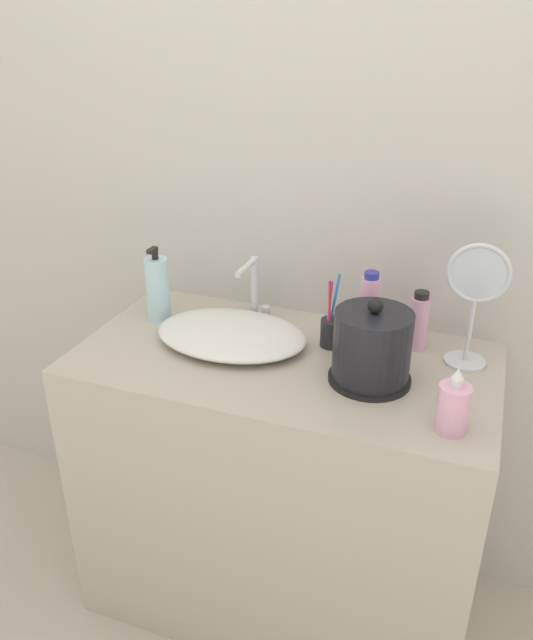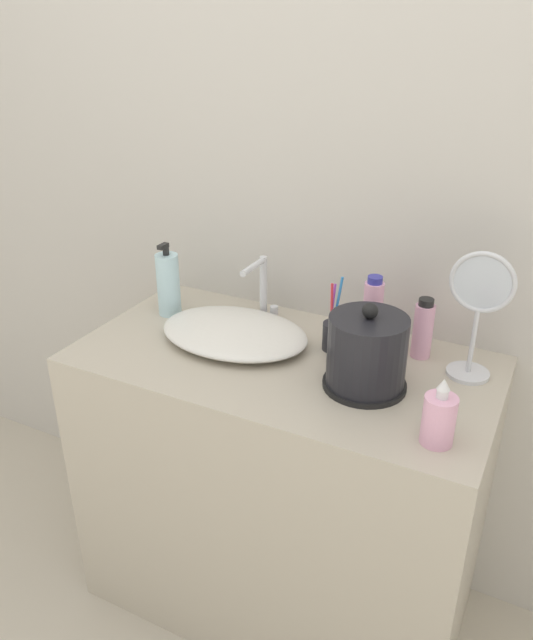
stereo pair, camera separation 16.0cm
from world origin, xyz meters
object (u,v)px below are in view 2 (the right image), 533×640
object	(u,v)px
mouthwash_bottle	(372,316)
vanity_mirror	(478,308)
faucet	(262,286)
lotion_bottle	(168,284)
shampoo_bottle	(439,418)
electric_kettle	(367,355)
toothbrush_cup	(334,334)
hand_cream_bottle	(423,329)

from	to	relation	value
mouthwash_bottle	vanity_mirror	distance (m)	0.27
faucet	lotion_bottle	size ratio (longest dim) A/B	0.85
faucet	mouthwash_bottle	distance (m)	0.35
mouthwash_bottle	vanity_mirror	bearing A→B (deg)	-2.12
shampoo_bottle	electric_kettle	bearing A→B (deg)	145.65
faucet	toothbrush_cup	xyz separation A→B (m)	(0.26, -0.08, -0.06)
electric_kettle	hand_cream_bottle	size ratio (longest dim) A/B	1.35
vanity_mirror	mouthwash_bottle	bearing A→B (deg)	177.88
toothbrush_cup	vanity_mirror	size ratio (longest dim) A/B	0.63
electric_kettle	mouthwash_bottle	xyz separation A→B (m)	(-0.05, 0.18, 0.02)
lotion_bottle	vanity_mirror	distance (m)	0.87
faucet	hand_cream_bottle	bearing A→B (deg)	-1.19
lotion_bottle	hand_cream_bottle	size ratio (longest dim) A/B	1.36
lotion_bottle	mouthwash_bottle	world-z (taller)	lotion_bottle
faucet	hand_cream_bottle	distance (m)	0.47
vanity_mirror	electric_kettle	bearing A→B (deg)	-141.54
faucet	shampoo_bottle	world-z (taller)	faucet
shampoo_bottle	hand_cream_bottle	size ratio (longest dim) A/B	0.94
mouthwash_bottle	toothbrush_cup	bearing A→B (deg)	-157.68
mouthwash_bottle	vanity_mirror	xyz separation A→B (m)	(0.26, -0.01, 0.08)
electric_kettle	toothbrush_cup	size ratio (longest dim) A/B	1.07
vanity_mirror	lotion_bottle	bearing A→B (deg)	-177.21
faucet	vanity_mirror	distance (m)	0.61
faucet	toothbrush_cup	distance (m)	0.27
toothbrush_cup	lotion_bottle	distance (m)	0.52
mouthwash_bottle	hand_cream_bottle	xyz separation A→B (m)	(0.13, 0.03, -0.02)
shampoo_bottle	vanity_mirror	distance (m)	0.33
lotion_bottle	shampoo_bottle	size ratio (longest dim) A/B	1.44
electric_kettle	lotion_bottle	distance (m)	0.67
hand_cream_bottle	electric_kettle	bearing A→B (deg)	-111.19
toothbrush_cup	hand_cream_bottle	world-z (taller)	toothbrush_cup
shampoo_bottle	mouthwash_bottle	bearing A→B (deg)	128.40
shampoo_bottle	mouthwash_bottle	distance (m)	0.41
lotion_bottle	vanity_mirror	size ratio (longest dim) A/B	0.68
lotion_bottle	toothbrush_cup	bearing A→B (deg)	1.71
toothbrush_cup	mouthwash_bottle	size ratio (longest dim) A/B	0.96
lotion_bottle	electric_kettle	bearing A→B (deg)	-10.92
lotion_bottle	hand_cream_bottle	distance (m)	0.74
electric_kettle	mouthwash_bottle	bearing A→B (deg)	104.69
toothbrush_cup	lotion_bottle	size ratio (longest dim) A/B	0.92
faucet	hand_cream_bottle	world-z (taller)	faucet
electric_kettle	shampoo_bottle	distance (m)	0.25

